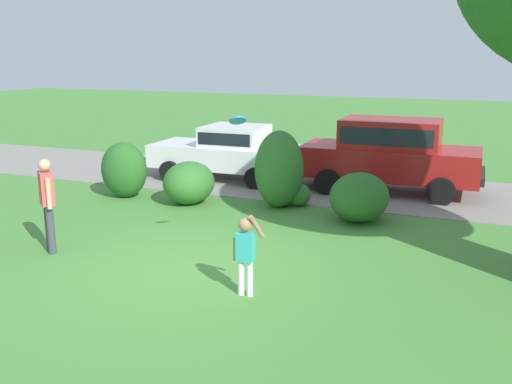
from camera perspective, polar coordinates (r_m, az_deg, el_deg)
ground_plane at (r=9.83m, az=-6.96°, el=-7.77°), size 80.00×80.00×0.00m
driveway_strip at (r=16.08m, az=5.51°, el=0.77°), size 28.00×4.40×0.02m
shrub_near_tree at (r=14.88m, az=-12.95°, el=2.15°), size 1.21×0.98×1.40m
shrub_centre_left at (r=14.00m, az=-6.68°, el=0.92°), size 1.21×1.38×1.03m
shrub_centre at (r=13.52m, az=2.45°, el=2.08°), size 1.26×1.20×1.83m
shrub_centre_right at (r=12.63m, az=10.20°, el=-0.51°), size 1.27×1.48×1.06m
parked_sedan at (r=16.60m, az=-2.77°, el=4.17°), size 4.45×2.20×1.56m
parked_suv at (r=15.38m, az=13.13°, el=3.94°), size 4.74×2.18×1.92m
child_thrower at (r=8.58m, az=-1.06°, el=-5.80°), size 0.45×0.27×1.29m
frisbee at (r=9.26m, az=-1.82°, el=7.12°), size 0.31×0.26×0.22m
adult_onlooker at (r=11.03m, az=-19.98°, el=-0.78°), size 0.43×0.40×1.74m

